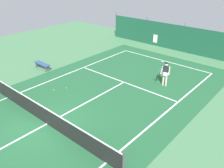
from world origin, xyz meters
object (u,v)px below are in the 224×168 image
tennis_net (46,116)px  parked_car (170,34)px  tennis_ball_near_player (54,90)px  tennis_ball_midcourt (66,88)px  courtside_bench (42,65)px  tennis_player (165,72)px

tennis_net → parked_car: bearing=97.9°
tennis_ball_near_player → tennis_ball_midcourt: (0.41, 0.71, 0.00)m
tennis_ball_near_player → courtside_bench: courtside_bench is taller
tennis_player → tennis_net: bearing=58.6°
tennis_player → courtside_bench: size_ratio=1.03×
courtside_bench → tennis_ball_near_player: bearing=-24.2°
tennis_net → courtside_bench: (-6.31, 4.08, -0.14)m
tennis_player → tennis_ball_midcourt: (-4.70, -4.63, -0.93)m
courtside_bench → tennis_ball_midcourt: bearing=-12.7°
parked_car → tennis_ball_midcourt: bearing=-94.7°
tennis_net → tennis_ball_near_player: tennis_net is taller
tennis_ball_near_player → parked_car: bearing=88.6°
tennis_net → tennis_ball_midcourt: bearing=126.3°
parked_car → tennis_player: bearing=-68.3°
tennis_player → parked_car: 10.58m
tennis_net → parked_car: (-2.39, 17.27, 0.33)m
parked_car → courtside_bench: 13.77m
tennis_ball_near_player → tennis_ball_midcourt: same height
tennis_net → tennis_player: (2.36, 7.81, 0.45)m
tennis_ball_near_player → tennis_player: bearing=46.3°
tennis_net → courtside_bench: size_ratio=6.33×
tennis_net → tennis_player: bearing=73.2°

